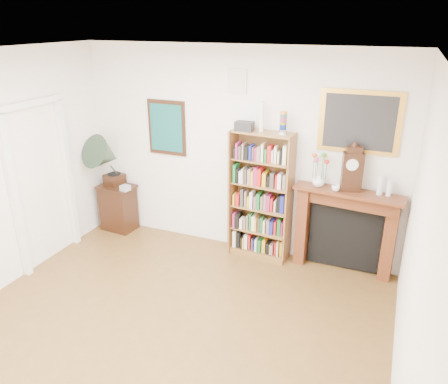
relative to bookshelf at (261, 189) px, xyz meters
The scene contains 15 objects.
room 2.41m from the bookshelf, 99.93° to the right, with size 4.51×5.01×2.81m.
door_casing 2.86m from the bookshelf, 156.53° to the right, with size 0.08×1.02×2.17m.
teal_poster 1.61m from the bookshelf, behind, with size 0.58×0.04×0.78m.
small_picture 1.43m from the bookshelf, 160.54° to the left, with size 0.26×0.04×0.30m.
gilt_painting 1.50m from the bookshelf, ahead, with size 0.95×0.04×0.75m.
bookshelf is the anchor object (origin of this frame).
side_cabinet 2.36m from the bookshelf, behind, with size 0.53×0.38×0.72m, color black.
fireplace 1.17m from the bookshelf, ahead, with size 1.36×0.44×1.13m.
gramophone 2.36m from the bookshelf, behind, with size 0.64×0.73×0.83m.
cd_stack 2.05m from the bookshelf, behind, with size 0.12×0.12×0.08m, color silver.
mantel_clock 1.21m from the bookshelf, ahead, with size 0.27×0.19×0.56m.
flower_vase 0.78m from the bookshelf, ahead, with size 0.16×0.16×0.17m, color white.
teacup 0.99m from the bookshelf, ahead, with size 0.10×0.10×0.08m, color white.
bottle_left 1.50m from the bookshelf, ahead, with size 0.07×0.07×0.24m, color silver.
bottle_right 1.59m from the bookshelf, ahead, with size 0.06×0.06×0.20m, color silver.
Camera 1 is at (2.00, -2.82, 3.09)m, focal length 35.00 mm.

